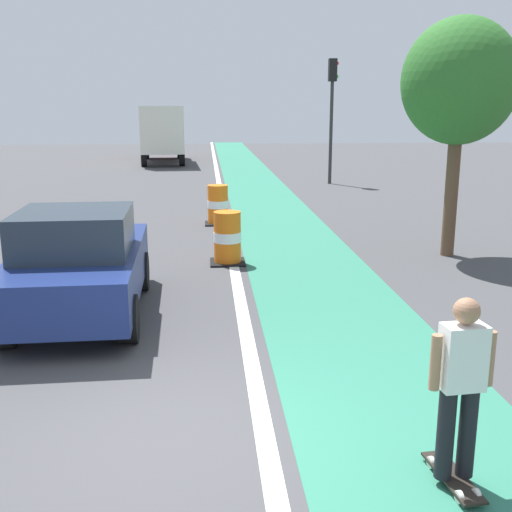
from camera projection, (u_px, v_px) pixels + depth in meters
ground_plane at (174, 437)px, 6.12m from camera, size 100.00×100.00×0.00m
bike_lane_strip at (277, 219)px, 17.94m from camera, size 2.50×80.00×0.01m
lane_divider_stripe at (226, 220)px, 17.82m from camera, size 0.20×80.00×0.01m
skateboarder_on_lane at (460, 387)px, 5.15m from camera, size 0.57×0.82×1.69m
parked_sedan_nearest at (79, 264)px, 9.48m from camera, size 2.03×4.16×1.70m
traffic_barrel_front at (227, 238)px, 12.81m from camera, size 0.73×0.73×1.09m
traffic_barrel_mid at (218, 205)px, 17.11m from camera, size 0.73×0.73×1.09m
delivery_truck_down_block at (162, 131)px, 35.73m from camera, size 2.77×7.73×3.23m
traffic_light_corner at (332, 99)px, 25.52m from camera, size 0.41×0.32×5.10m
street_tree_sidewalk at (460, 83)px, 12.79m from camera, size 2.40×2.40×5.00m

